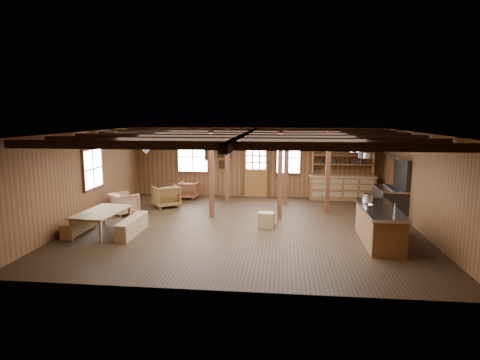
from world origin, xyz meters
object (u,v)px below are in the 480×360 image
at_px(armchair_b, 189,190).
at_px(armchair_c, 124,203).
at_px(kitchen_island, 379,225).
at_px(commercial_range, 391,197).
at_px(dining_table, 104,222).
at_px(armchair_a, 166,196).

relative_size(armchair_b, armchair_c, 0.92).
height_order(kitchen_island, armchair_c, kitchen_island).
xyz_separation_m(armchair_b, armchair_c, (-1.57, -2.75, 0.03)).
height_order(commercial_range, armchair_c, commercial_range).
distance_m(armchair_b, armchair_c, 3.17).
bearing_deg(commercial_range, dining_table, -161.25).
bearing_deg(armchair_c, armchair_b, -79.78).
bearing_deg(armchair_a, kitchen_island, 117.81).
relative_size(kitchen_island, armchair_c, 3.13).
xyz_separation_m(kitchen_island, armchair_b, (-6.23, 5.00, -0.14)).
distance_m(kitchen_island, armchair_c, 8.12).
distance_m(armchair_a, armchair_c, 1.63).
height_order(armchair_a, armchair_b, armchair_a).
bearing_deg(armchair_b, dining_table, 81.67).
bearing_deg(armchair_c, commercial_range, -135.56).
xyz_separation_m(commercial_range, armchair_b, (-7.27, 2.06, -0.30)).
relative_size(kitchen_island, commercial_range, 1.27).
xyz_separation_m(commercial_range, armchair_c, (-8.85, -0.69, -0.27)).
bearing_deg(kitchen_island, dining_table, -179.41).
xyz_separation_m(kitchen_island, armchair_a, (-6.71, 3.45, -0.08)).
xyz_separation_m(commercial_range, armchair_a, (-7.75, 0.51, -0.24)).
bearing_deg(commercial_range, kitchen_island, -109.62).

